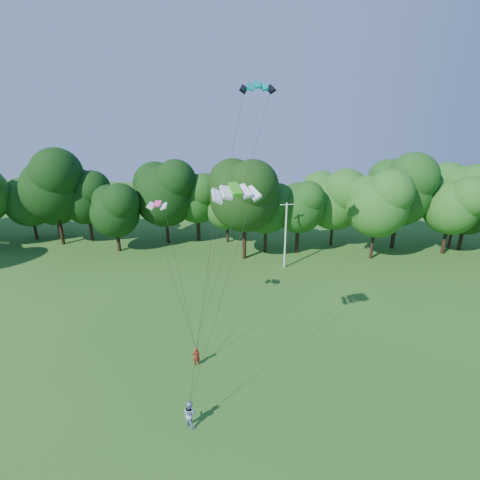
{
  "coord_description": "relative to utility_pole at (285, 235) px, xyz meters",
  "views": [
    {
      "loc": [
        4.36,
        -13.28,
        19.52
      ],
      "look_at": [
        1.77,
        13.0,
        9.78
      ],
      "focal_mm": 28.0,
      "sensor_mm": 36.0,
      "label": 1
    }
  ],
  "objects": [
    {
      "name": "kite_flyer_right",
      "position": [
        -6.3,
        -25.24,
        -3.36
      ],
      "size": [
        1.15,
        1.1,
        1.88
      ],
      "primitive_type": "imported",
      "rotation": [
        0.0,
        0.0,
        2.55
      ],
      "color": "#9FB1DD",
      "rests_on": "ground"
    },
    {
      "name": "utility_pole",
      "position": [
        0.0,
        0.0,
        0.0
      ],
      "size": [
        1.64,
        0.48,
        8.37
      ],
      "rotation": [
        0.0,
        0.0,
        0.24
      ],
      "color": "silver",
      "rests_on": "ground"
    },
    {
      "name": "kite_teal",
      "position": [
        -3.13,
        -10.81,
        16.55
      ],
      "size": [
        2.91,
        1.61,
        0.63
      ],
      "rotation": [
        0.0,
        0.0,
        0.15
      ],
      "color": "#048481",
      "rests_on": "ground"
    },
    {
      "name": "kite_flyer_left",
      "position": [
        -7.12,
        -19.39,
        -3.51
      ],
      "size": [
        0.68,
        0.58,
        1.58
      ],
      "primitive_type": "imported",
      "rotation": [
        0.0,
        0.0,
        3.55
      ],
      "color": "maroon",
      "rests_on": "ground"
    },
    {
      "name": "tree_back_west",
      "position": [
        -34.27,
        8.17,
        1.75
      ],
      "size": [
        6.66,
        6.66,
        9.68
      ],
      "color": "black",
      "rests_on": "ground"
    },
    {
      "name": "tree_back_center",
      "position": [
        -5.25,
        2.44,
        4.45
      ],
      "size": [
        9.63,
        9.63,
        14.0
      ],
      "color": "black",
      "rests_on": "ground"
    },
    {
      "name": "tree_back_east",
      "position": [
        23.6,
        9.41,
        3.73
      ],
      "size": [
        8.84,
        8.84,
        12.86
      ],
      "color": "#351F15",
      "rests_on": "ground"
    },
    {
      "name": "kite_pink",
      "position": [
        -10.65,
        -15.36,
        7.7
      ],
      "size": [
        1.6,
        0.8,
        0.36
      ],
      "rotation": [
        0.0,
        0.0,
        -0.03
      ],
      "color": "#FA4586",
      "rests_on": "ground"
    },
    {
      "name": "kite_green",
      "position": [
        -3.84,
        -20.76,
        10.21
      ],
      "size": [
        3.22,
        2.4,
        0.65
      ],
      "rotation": [
        0.0,
        0.0,
        0.42
      ],
      "color": "green",
      "rests_on": "ground"
    }
  ]
}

